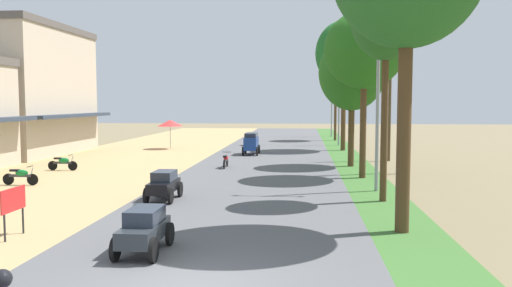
{
  "coord_description": "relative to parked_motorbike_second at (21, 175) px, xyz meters",
  "views": [
    {
      "loc": [
        2.45,
        -10.91,
        4.09
      ],
      "look_at": [
        -0.21,
        18.6,
        1.76
      ],
      "focal_mm": 36.71,
      "sensor_mm": 36.0,
      "label": 1
    }
  ],
  "objects": [
    {
      "name": "street_signboard",
      "position": [
        5.14,
        -9.53,
        0.55
      ],
      "size": [
        0.06,
        1.3,
        1.5
      ],
      "color": "#262628",
      "rests_on": "dirt_shoulder"
    },
    {
      "name": "car_sedan_black",
      "position": [
        8.02,
        -3.28,
        0.19
      ],
      "size": [
        1.1,
        2.26,
        1.19
      ],
      "color": "black",
      "rests_on": "road_strip"
    },
    {
      "name": "shophouse_mid",
      "position": [
        -8.71,
        15.19,
        4.5
      ],
      "size": [
        9.4,
        12.35,
        10.1
      ],
      "color": "#C6B299",
      "rests_on": "ground"
    },
    {
      "name": "median_tree_third",
      "position": [
        16.91,
        4.03,
        6.27
      ],
      "size": [
        4.26,
        4.26,
        8.86
      ],
      "color": "#4C351E",
      "rests_on": "median_strip"
    },
    {
      "name": "utility_pole_near",
      "position": [
        19.47,
        6.3,
        4.32
      ],
      "size": [
        1.8,
        0.2,
        9.35
      ],
      "color": "brown",
      "rests_on": "ground"
    },
    {
      "name": "car_sedan_charcoal",
      "position": [
        9.51,
        -10.78,
        0.19
      ],
      "size": [
        1.1,
        2.26,
        1.19
      ],
      "color": "#282D33",
      "rests_on": "road_strip"
    },
    {
      "name": "car_hatchback_white",
      "position": [
        8.96,
        24.47,
        0.19
      ],
      "size": [
        1.04,
        2.0,
        1.23
      ],
      "color": "silver",
      "rests_on": "road_strip"
    },
    {
      "name": "car_van_blue",
      "position": [
        9.75,
        15.8,
        0.47
      ],
      "size": [
        1.19,
        2.41,
        1.67
      ],
      "color": "navy",
      "rests_on": "road_strip"
    },
    {
      "name": "median_tree_second",
      "position": [
        17.0,
        -2.66,
        6.9
      ],
      "size": [
        2.84,
        2.84,
        9.22
      ],
      "color": "#4C351E",
      "rests_on": "median_strip"
    },
    {
      "name": "streetlamp_near",
      "position": [
        17.07,
        -0.15,
        4.29
      ],
      "size": [
        3.16,
        0.2,
        8.35
      ],
      "color": "gray",
      "rests_on": "median_strip"
    },
    {
      "name": "streetlamp_far",
      "position": [
        17.07,
        38.21,
        4.18
      ],
      "size": [
        3.16,
        0.2,
        8.15
      ],
      "color": "gray",
      "rests_on": "median_strip"
    },
    {
      "name": "motorbike_ahead_second",
      "position": [
        8.98,
        7.58,
        0.02
      ],
      "size": [
        0.54,
        1.8,
        0.94
      ],
      "color": "black",
      "rests_on": "road_strip"
    },
    {
      "name": "parked_motorbike_second",
      "position": [
        0.0,
        0.0,
        0.0
      ],
      "size": [
        1.8,
        0.54,
        0.94
      ],
      "color": "black",
      "rests_on": "dirt_shoulder"
    },
    {
      "name": "median_tree_fifth",
      "position": [
        17.08,
        20.21,
        7.58
      ],
      "size": [
        4.77,
        4.77,
        10.84
      ],
      "color": "#4C351E",
      "rests_on": "median_strip"
    },
    {
      "name": "median_tree_sixth",
      "position": [
        17.13,
        31.93,
        7.47
      ],
      "size": [
        3.59,
        3.59,
        10.13
      ],
      "color": "#4C351E",
      "rests_on": "median_strip"
    },
    {
      "name": "utility_pole_far",
      "position": [
        19.71,
        12.89,
        3.9
      ],
      "size": [
        1.8,
        0.2,
        8.52
      ],
      "color": "brown",
      "rests_on": "ground"
    },
    {
      "name": "parked_motorbike_third",
      "position": [
        -0.47,
        5.5,
        0.0
      ],
      "size": [
        1.8,
        0.54,
        0.94
      ],
      "color": "black",
      "rests_on": "dirt_shoulder"
    },
    {
      "name": "vendor_umbrella",
      "position": [
        2.22,
        20.32,
        1.75
      ],
      "size": [
        2.2,
        2.2,
        2.52
      ],
      "color": "#99999E",
      "rests_on": "dirt_shoulder"
    },
    {
      "name": "streetlamp_mid",
      "position": [
        17.07,
        25.5,
        3.7
      ],
      "size": [
        3.16,
        0.2,
        7.21
      ],
      "color": "gray",
      "rests_on": "median_strip"
    },
    {
      "name": "median_tree_fourth",
      "position": [
        16.75,
        9.14,
        5.4
      ],
      "size": [
        4.17,
        4.17,
        8.31
      ],
      "color": "#4C351E",
      "rests_on": "median_strip"
    }
  ]
}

